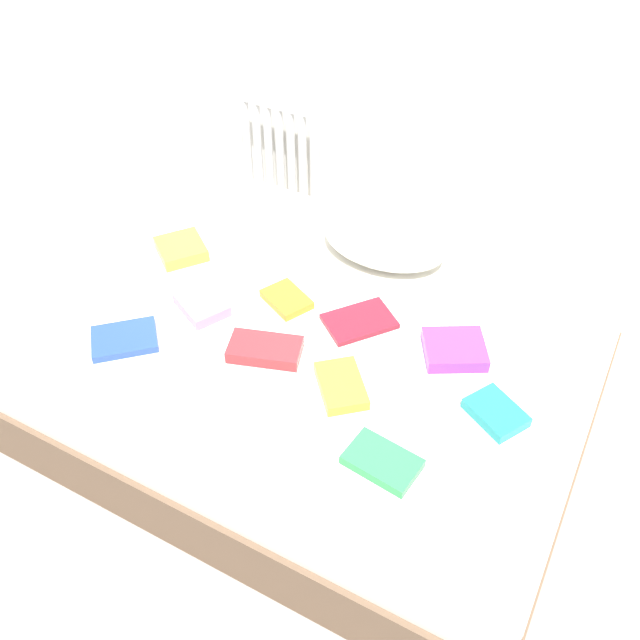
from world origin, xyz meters
name	(u,v)px	position (x,y,z in m)	size (l,w,h in m)	color
ground_plane	(314,413)	(0.00, 0.00, 0.00)	(8.00, 8.00, 0.00)	#9E998E
bed	(314,372)	(0.00, 0.00, 0.25)	(2.00, 1.50, 0.50)	brown
radiator	(280,151)	(-0.86, 1.20, 0.38)	(0.46, 0.04, 0.56)	white
pillow	(385,240)	(0.05, 0.50, 0.57)	(0.51, 0.35, 0.14)	white
textbook_yellow	(341,386)	(0.23, -0.23, 0.52)	(0.21, 0.14, 0.04)	yellow
textbook_red	(265,349)	(-0.07, -0.21, 0.52)	(0.25, 0.13, 0.05)	red
textbook_teal	(496,413)	(0.71, -0.10, 0.52)	(0.18, 0.13, 0.04)	teal
textbook_pink	(202,305)	(-0.40, -0.12, 0.52)	(0.19, 0.14, 0.04)	pink
textbook_orange	(287,299)	(-0.15, 0.06, 0.52)	(0.18, 0.13, 0.03)	orange
textbook_green	(382,462)	(0.47, -0.44, 0.52)	(0.21, 0.14, 0.03)	green
textbook_maroon	(359,321)	(0.14, 0.08, 0.51)	(0.24, 0.17, 0.02)	maroon
textbook_lime	(181,249)	(-0.67, 0.11, 0.52)	(0.18, 0.19, 0.05)	#8CC638
textbook_blue	(124,339)	(-0.54, -0.39, 0.51)	(0.22, 0.16, 0.03)	#2847B7
textbook_purple	(454,349)	(0.50, 0.10, 0.52)	(0.20, 0.18, 0.05)	purple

